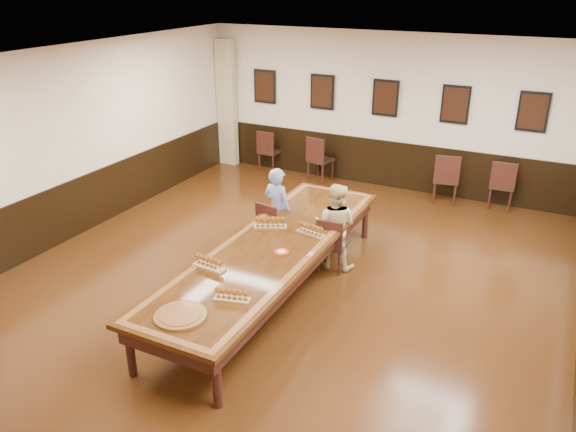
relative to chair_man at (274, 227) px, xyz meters
The scene contains 23 objects.
floor 1.36m from the chair_man, 63.15° to the right, with size 8.00×10.00×0.02m, color black.
ceiling 3.04m from the chair_man, 63.15° to the right, with size 8.00×10.00×0.02m, color white.
wall_back 4.08m from the chair_man, 81.53° to the left, with size 8.00×0.02×3.20m, color #F5E4CD.
wall_left 3.80m from the chair_man, 161.65° to the right, with size 0.02×10.00×3.20m, color #F5E4CD.
chair_man is the anchor object (origin of this frame).
chair_woman 1.08m from the chair_man, ahead, with size 0.41×0.45×0.87m, color black, non-canonical shape.
spare_chair_a 4.22m from the chair_man, 119.15° to the left, with size 0.44×0.48×0.95m, color black, non-canonical shape.
spare_chair_b 3.63m from the chair_man, 101.47° to the left, with size 0.47×0.51×1.00m, color black, non-canonical shape.
spare_chair_c 4.02m from the chair_man, 59.75° to the left, with size 0.48×0.52×1.02m, color black, non-canonical shape.
spare_chair_d 4.78m from the chair_man, 50.09° to the left, with size 0.46×0.50×0.98m, color black, non-canonical shape.
person_man 0.28m from the chair_man, 78.95° to the left, with size 0.52×0.34×1.43m, color #4451AA.
person_woman 1.09m from the chair_man, ahead, with size 0.68×0.53×1.37m, color beige.
pink_phone 1.68m from the chair_man, 44.52° to the right, with size 0.07×0.13×0.01m, color #EA4EA7.
curtain 4.96m from the chair_man, 130.76° to the left, with size 0.45×0.18×2.90m, color tan.
wainscoting 1.28m from the chair_man, 63.15° to the right, with size 8.00×10.00×1.00m.
conference_table 1.29m from the chair_man, 63.15° to the right, with size 1.40×5.00×0.76m.
posters 4.11m from the chair_man, 81.37° to the left, with size 6.14×0.04×0.74m.
flight_a 0.80m from the chair_man, 66.01° to the right, with size 0.50×0.35×0.18m.
flight_b 1.15m from the chair_man, 32.47° to the right, with size 0.47×0.22×0.17m.
flight_c 2.13m from the chair_man, 85.30° to the right, with size 0.47×0.19×0.17m.
flight_d 2.77m from the chair_man, 72.24° to the right, with size 0.44×0.23×0.16m.
red_plate_grp 1.55m from the chair_man, 58.15° to the right, with size 0.22×0.22×0.03m.
carved_platter 3.22m from the chair_man, 80.76° to the right, with size 0.59×0.59×0.05m.
Camera 1 is at (3.33, -6.17, 4.23)m, focal length 35.00 mm.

